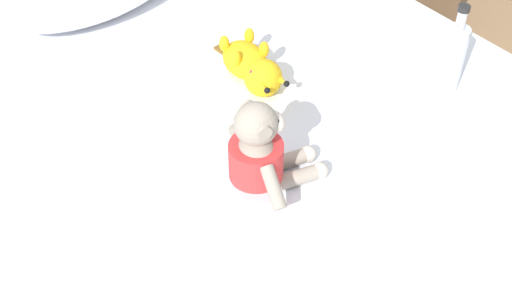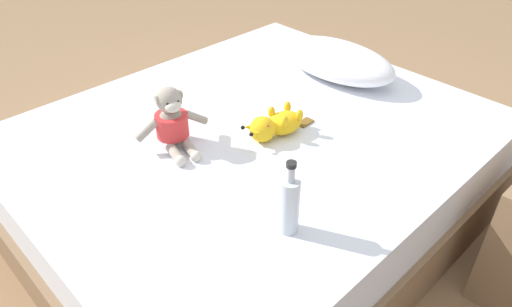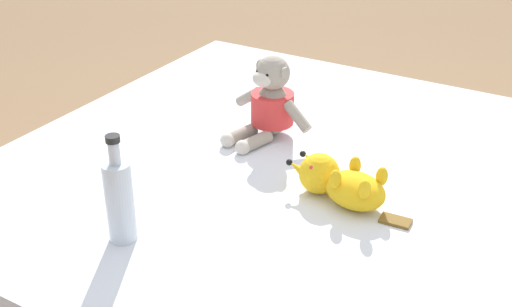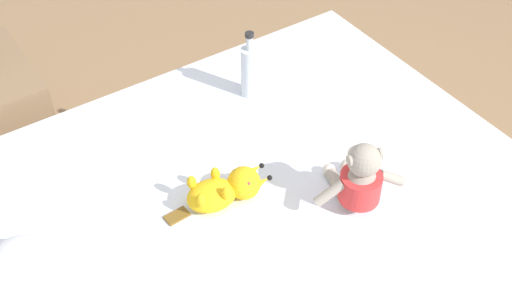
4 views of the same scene
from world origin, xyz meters
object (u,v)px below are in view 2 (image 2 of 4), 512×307
object	(u,v)px
bed	(254,175)
pillow	(337,60)
plush_monkey	(173,123)
glass_bottle	(289,204)
plush_yellow_creature	(275,125)

from	to	relation	value
bed	pillow	distance (m)	0.68
plush_monkey	glass_bottle	distance (m)	0.61
plush_monkey	glass_bottle	size ratio (longest dim) A/B	1.13
bed	plush_yellow_creature	distance (m)	0.31
plush_monkey	glass_bottle	bearing A→B (deg)	-2.22
plush_monkey	plush_yellow_creature	distance (m)	0.39
bed	glass_bottle	xyz separation A→B (m)	(0.48, -0.32, 0.34)
plush_yellow_creature	pillow	bearing A→B (deg)	105.28
pillow	glass_bottle	world-z (taller)	glass_bottle
plush_yellow_creature	plush_monkey	bearing A→B (deg)	-124.91
bed	plush_yellow_creature	world-z (taller)	plush_yellow_creature
plush_yellow_creature	glass_bottle	distance (m)	0.52
bed	plush_monkey	bearing A→B (deg)	-112.45
bed	plush_yellow_creature	xyz separation A→B (m)	(0.10, 0.02, 0.29)
bed	glass_bottle	bearing A→B (deg)	-33.47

